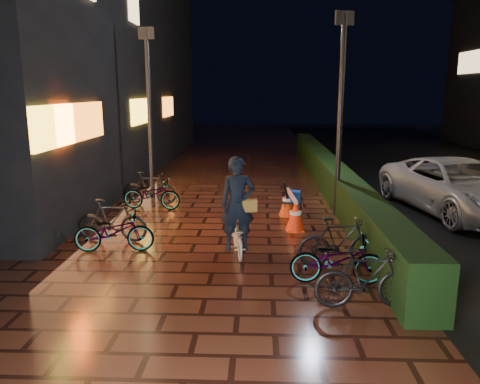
{
  "coord_description": "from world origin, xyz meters",
  "views": [
    {
      "loc": [
        0.87,
        -8.19,
        3.34
      ],
      "look_at": [
        0.44,
        2.1,
        1.1
      ],
      "focal_mm": 35.0,
      "sensor_mm": 36.0,
      "label": 1
    }
  ],
  "objects_px": {
    "van": "(459,187)",
    "traffic_barrier": "(291,208)",
    "cyclist": "(237,219)",
    "cart_assembly": "(293,198)"
  },
  "relations": [
    {
      "from": "cart_assembly",
      "to": "van",
      "type": "bearing_deg",
      "value": 5.35
    },
    {
      "from": "van",
      "to": "traffic_barrier",
      "type": "xyz_separation_m",
      "value": [
        -4.67,
        -1.14,
        -0.38
      ]
    },
    {
      "from": "van",
      "to": "cart_assembly",
      "type": "bearing_deg",
      "value": 174.29
    },
    {
      "from": "cyclist",
      "to": "traffic_barrier",
      "type": "height_order",
      "value": "cyclist"
    },
    {
      "from": "cyclist",
      "to": "cart_assembly",
      "type": "distance_m",
      "value": 3.45
    },
    {
      "from": "van",
      "to": "cart_assembly",
      "type": "relative_size",
      "value": 5.48
    },
    {
      "from": "cyclist",
      "to": "traffic_barrier",
      "type": "relative_size",
      "value": 1.1
    },
    {
      "from": "van",
      "to": "traffic_barrier",
      "type": "bearing_deg",
      "value": -177.3
    },
    {
      "from": "cyclist",
      "to": "traffic_barrier",
      "type": "distance_m",
      "value": 2.79
    },
    {
      "from": "cyclist",
      "to": "cart_assembly",
      "type": "bearing_deg",
      "value": 66.89
    }
  ]
}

